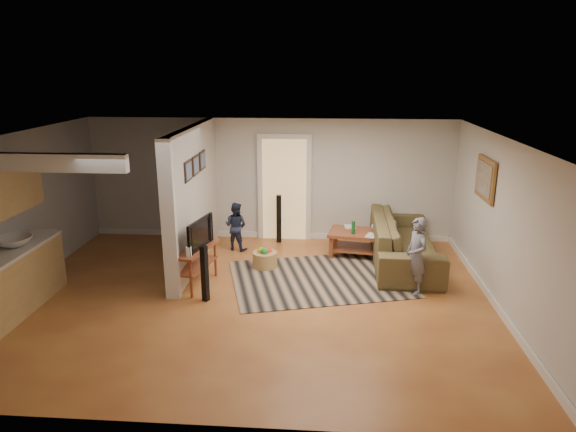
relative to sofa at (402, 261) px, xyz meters
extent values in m
plane|color=brown|center=(-2.60, -1.76, 0.00)|extent=(7.50, 7.50, 0.00)
cube|color=beige|center=(-2.60, 1.24, 1.25)|extent=(7.50, 0.04, 2.50)
cube|color=beige|center=(-6.35, -1.76, 1.25)|extent=(0.04, 6.00, 2.50)
cube|color=beige|center=(1.15, -1.76, 1.25)|extent=(0.04, 6.00, 2.50)
cube|color=white|center=(-2.60, -1.76, 2.50)|extent=(7.50, 6.00, 0.04)
cube|color=beige|center=(-3.80, -0.31, 1.25)|extent=(0.15, 3.10, 2.50)
cube|color=white|center=(-3.80, -1.86, 1.25)|extent=(0.22, 0.10, 2.50)
cube|color=white|center=(-2.60, 1.21, 0.06)|extent=(7.50, 0.04, 0.12)
cube|color=white|center=(1.12, -1.76, 0.06)|extent=(0.04, 6.00, 0.12)
cube|color=#D8B272|center=(-2.30, 1.18, 1.05)|extent=(0.90, 0.06, 2.10)
cube|color=tan|center=(-6.03, -2.56, 0.45)|extent=(0.60, 2.20, 0.90)
cube|color=beige|center=(-6.03, -2.56, 0.92)|extent=(0.64, 2.24, 0.05)
imported|color=silver|center=(-6.03, -2.26, 0.94)|extent=(0.54, 0.54, 0.19)
cube|color=black|center=(-3.71, -0.96, 1.85)|extent=(0.03, 0.40, 0.34)
cube|color=black|center=(-3.71, -0.46, 1.85)|extent=(0.03, 0.40, 0.34)
cube|color=black|center=(-3.71, 0.04, 1.85)|extent=(0.03, 0.40, 0.34)
cube|color=olive|center=(1.11, -0.76, 1.75)|extent=(0.04, 0.90, 0.68)
cube|color=black|center=(-1.53, -0.94, 0.01)|extent=(3.38, 2.82, 0.01)
imported|color=#464023|center=(0.00, 0.00, 0.00)|extent=(1.18, 2.85, 0.82)
cube|color=brown|center=(-0.75, 0.24, 0.45)|extent=(1.33, 0.91, 0.06)
cube|color=silver|center=(-0.75, 0.24, 0.46)|extent=(0.83, 0.55, 0.02)
cube|color=brown|center=(-0.75, 0.24, 0.15)|extent=(1.21, 0.79, 0.03)
cube|color=brown|center=(-1.33, 0.04, 0.23)|extent=(0.08, 0.08, 0.45)
cube|color=brown|center=(-0.26, -0.14, 0.23)|extent=(0.08, 0.08, 0.45)
cube|color=brown|center=(-1.24, 0.61, 0.23)|extent=(0.08, 0.08, 0.45)
cube|color=brown|center=(-0.16, 0.43, 0.23)|extent=(0.08, 0.08, 0.45)
imported|color=#2A439A|center=(-0.47, 0.31, 0.48)|extent=(0.24, 0.24, 0.22)
cylinder|color=#135522|center=(-0.92, 0.11, 0.60)|extent=(0.07, 0.07, 0.25)
imported|color=#998C4C|center=(-1.07, 0.48, 0.48)|extent=(0.23, 0.29, 0.03)
imported|color=#66594C|center=(-0.68, 0.02, 0.48)|extent=(0.31, 0.35, 0.02)
cube|color=brown|center=(-3.55, -1.36, 0.64)|extent=(0.61, 1.12, 0.04)
cube|color=brown|center=(-3.55, -1.36, 0.35)|extent=(0.55, 1.02, 0.03)
cylinder|color=brown|center=(-3.78, -1.78, 0.33)|extent=(0.04, 0.04, 0.65)
cylinder|color=brown|center=(-3.58, -0.89, 0.33)|extent=(0.04, 0.04, 0.65)
cylinder|color=brown|center=(-3.52, -1.84, 0.33)|extent=(0.04, 0.04, 0.65)
cylinder|color=brown|center=(-3.32, -0.94, 0.33)|extent=(0.04, 0.04, 0.65)
imported|color=black|center=(-3.53, -1.37, 0.67)|extent=(0.29, 0.86, 0.49)
cylinder|color=white|center=(-3.55, -1.77, 0.74)|extent=(0.09, 0.09, 0.16)
cube|color=black|center=(-3.28, -1.92, 0.45)|extent=(0.12, 0.12, 0.89)
cube|color=black|center=(-2.40, 0.94, 0.50)|extent=(0.10, 0.10, 1.00)
cylinder|color=#A87549|center=(-2.52, -0.49, 0.14)|extent=(0.44, 0.44, 0.29)
sphere|color=red|center=(-2.46, -0.45, 0.29)|extent=(0.13, 0.13, 0.13)
sphere|color=gold|center=(-2.59, -0.47, 0.31)|extent=(0.13, 0.13, 0.13)
sphere|color=#238D37|center=(-2.52, -0.55, 0.33)|extent=(0.13, 0.13, 0.13)
imported|color=slate|center=(-0.01, -1.37, 0.00)|extent=(0.46, 0.54, 1.25)
imported|color=#212945|center=(-3.20, 0.43, 0.00)|extent=(0.56, 0.50, 0.96)
camera|label=1|loc=(-1.47, -9.08, 3.49)|focal=32.00mm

